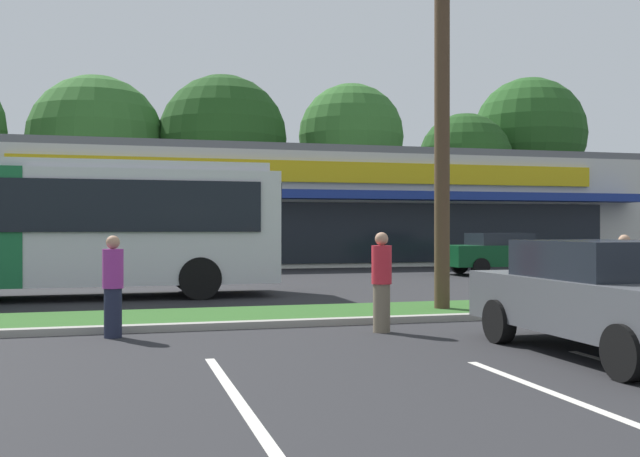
# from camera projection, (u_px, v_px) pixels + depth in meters

# --- Properties ---
(grass_median) EXTENTS (56.00, 2.20, 0.12)m
(grass_median) POSITION_uv_depth(u_px,v_px,m) (286.00, 315.00, 13.88)
(grass_median) COLOR #2D5B23
(grass_median) RESTS_ON ground_plane
(curb_lip) EXTENTS (56.00, 0.24, 0.12)m
(curb_lip) POSITION_uv_depth(u_px,v_px,m) (302.00, 323.00, 12.70)
(curb_lip) COLOR #99968C
(curb_lip) RESTS_ON ground_plane
(parking_stripe_1) EXTENTS (0.12, 4.80, 0.01)m
(parking_stripe_1) POSITION_uv_depth(u_px,v_px,m) (239.00, 401.00, 7.24)
(parking_stripe_1) COLOR silver
(parking_stripe_1) RESTS_ON ground_plane
(parking_stripe_2) EXTENTS (0.12, 4.80, 0.01)m
(parking_stripe_2) POSITION_uv_depth(u_px,v_px,m) (589.00, 406.00, 7.01)
(parking_stripe_2) COLOR silver
(parking_stripe_2) RESTS_ON ground_plane
(storefront_building) EXTENTS (31.14, 11.77, 5.17)m
(storefront_building) POSITION_uv_depth(u_px,v_px,m) (298.00, 209.00, 35.74)
(storefront_building) COLOR beige
(storefront_building) RESTS_ON ground_plane
(tree_mid_left) EXTENTS (7.97, 7.97, 10.55)m
(tree_mid_left) POSITION_uv_depth(u_px,v_px,m) (96.00, 144.00, 43.23)
(tree_mid_left) COLOR #473323
(tree_mid_left) RESTS_ON ground_plane
(tree_mid) EXTENTS (7.63, 7.63, 10.79)m
(tree_mid) POSITION_uv_depth(u_px,v_px,m) (223.00, 139.00, 44.28)
(tree_mid) COLOR #473323
(tree_mid) RESTS_ON ground_plane
(tree_mid_right) EXTENTS (6.45, 6.45, 10.51)m
(tree_mid_right) POSITION_uv_depth(u_px,v_px,m) (351.00, 137.00, 45.49)
(tree_mid_right) COLOR #473323
(tree_mid_right) RESTS_ON ground_plane
(tree_right) EXTENTS (5.90, 5.90, 8.90)m
(tree_right) POSITION_uv_depth(u_px,v_px,m) (465.00, 160.00, 46.86)
(tree_right) COLOR #473323
(tree_right) RESTS_ON ground_plane
(tree_far_right) EXTENTS (7.64, 7.64, 11.94)m
(tree_far_right) POSITION_uv_depth(u_px,v_px,m) (530.00, 134.00, 50.80)
(tree_far_right) COLOR #473323
(tree_far_right) RESTS_ON ground_plane
(utility_pole) EXTENTS (3.13, 2.38, 10.45)m
(utility_pole) POSITION_uv_depth(u_px,v_px,m) (436.00, 28.00, 14.40)
(utility_pole) COLOR #4C3826
(utility_pole) RESTS_ON ground_plane
(city_bus) EXTENTS (12.97, 2.70, 3.25)m
(city_bus) POSITION_uv_depth(u_px,v_px,m) (0.00, 224.00, 17.28)
(city_bus) COLOR #196638
(city_bus) RESTS_ON ground_plane
(car_0) EXTENTS (1.97, 4.53, 1.52)m
(car_0) POSITION_uv_depth(u_px,v_px,m) (610.00, 297.00, 9.78)
(car_0) COLOR #515459
(car_0) RESTS_ON ground_plane
(car_1) EXTENTS (4.46, 1.86, 1.49)m
(car_1) POSITION_uv_depth(u_px,v_px,m) (504.00, 253.00, 26.64)
(car_1) COLOR #0C3F1E
(car_1) RESTS_ON ground_plane
(pedestrian_by_pole) EXTENTS (0.32, 0.32, 1.57)m
(pedestrian_by_pole) POSITION_uv_depth(u_px,v_px,m) (113.00, 286.00, 11.39)
(pedestrian_by_pole) COLOR #1E2338
(pedestrian_by_pole) RESTS_ON ground_plane
(pedestrian_mid) EXTENTS (0.32, 0.32, 1.57)m
(pedestrian_mid) POSITION_uv_depth(u_px,v_px,m) (624.00, 278.00, 13.22)
(pedestrian_mid) COLOR black
(pedestrian_mid) RESTS_ON ground_plane
(pedestrian_far) EXTENTS (0.33, 0.33, 1.62)m
(pedestrian_far) POSITION_uv_depth(u_px,v_px,m) (382.00, 282.00, 11.98)
(pedestrian_far) COLOR #726651
(pedestrian_far) RESTS_ON ground_plane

